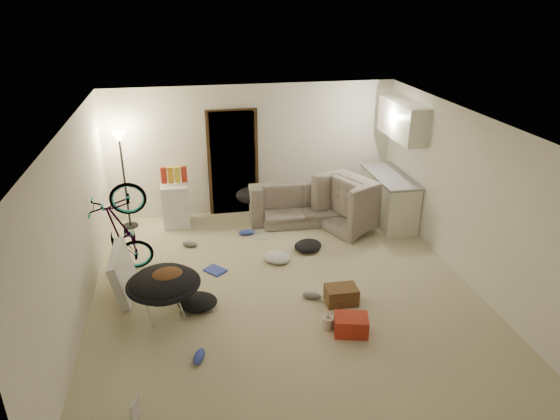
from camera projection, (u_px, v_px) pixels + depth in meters
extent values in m
cube|color=beige|center=(284.00, 289.00, 7.40)|extent=(5.50, 6.00, 0.02)
cube|color=white|center=(284.00, 122.00, 6.39)|extent=(5.50, 6.00, 0.02)
cube|color=white|center=(253.00, 150.00, 9.60)|extent=(5.50, 0.02, 2.50)
cube|color=white|center=(355.00, 353.00, 4.19)|extent=(5.50, 0.02, 2.50)
cube|color=white|center=(74.00, 228.00, 6.41)|extent=(0.02, 6.00, 2.50)
cube|color=white|center=(466.00, 197.00, 7.38)|extent=(0.02, 6.00, 2.50)
cube|color=black|center=(233.00, 163.00, 9.59)|extent=(0.85, 0.10, 2.04)
cube|color=#372413|center=(233.00, 163.00, 9.56)|extent=(0.97, 0.04, 2.10)
cylinder|color=black|center=(131.00, 226.00, 9.35)|extent=(0.28, 0.28, 0.03)
cylinder|color=black|center=(125.00, 184.00, 9.02)|extent=(0.04, 0.04, 1.70)
cone|color=#FFE0A5|center=(119.00, 137.00, 8.67)|extent=(0.24, 0.24, 0.18)
cube|color=silver|center=(388.00, 199.00, 9.44)|extent=(0.60, 1.50, 0.88)
cube|color=gray|center=(391.00, 176.00, 9.26)|extent=(0.64, 1.54, 0.04)
cube|color=silver|center=(403.00, 120.00, 8.86)|extent=(0.38, 1.40, 0.65)
imported|color=#384039|center=(300.00, 204.00, 9.63)|extent=(2.00, 0.82, 0.58)
imported|color=#384039|center=(359.00, 206.00, 9.32)|extent=(1.36, 1.43, 0.73)
imported|color=black|center=(125.00, 249.00, 7.67)|extent=(1.59, 0.74, 0.90)
cube|color=white|center=(176.00, 205.00, 9.26)|extent=(0.49, 0.49, 0.81)
cube|color=#AA2A19|center=(164.00, 176.00, 8.99)|extent=(0.10, 0.08, 0.30)
cube|color=orange|center=(171.00, 175.00, 9.01)|extent=(0.10, 0.07, 0.30)
cube|color=gold|center=(177.00, 175.00, 9.03)|extent=(0.11, 0.08, 0.30)
cube|color=#AA2A19|center=(184.00, 174.00, 9.06)|extent=(0.11, 0.08, 0.30)
cylinder|color=silver|center=(165.00, 301.00, 6.69)|extent=(0.65, 0.65, 0.45)
ellipsoid|color=black|center=(163.00, 284.00, 6.58)|extent=(0.91, 0.91, 0.38)
torus|color=black|center=(163.00, 284.00, 6.58)|extent=(0.98, 0.98, 0.07)
ellipsoid|color=#55341D|center=(167.00, 277.00, 6.52)|extent=(0.60, 0.56, 0.22)
ellipsoid|color=black|center=(251.00, 195.00, 9.36)|extent=(0.64, 0.56, 0.28)
cube|color=silver|center=(122.00, 272.00, 7.17)|extent=(0.28, 1.02, 0.68)
cube|color=brown|center=(341.00, 295.00, 7.01)|extent=(0.45, 0.32, 0.25)
cube|color=#AA2A19|center=(351.00, 325.00, 6.39)|extent=(0.49, 0.41, 0.25)
cylinder|color=beige|center=(328.00, 322.00, 6.51)|extent=(0.15, 0.15, 0.15)
cone|color=beige|center=(328.00, 316.00, 6.47)|extent=(0.08, 0.08, 0.07)
cube|color=#B3B0A5|center=(259.00, 233.00, 9.09)|extent=(0.61, 0.61, 0.01)
cube|color=#3144B2|center=(215.00, 270.00, 7.85)|extent=(0.39, 0.39, 0.03)
cube|color=silver|center=(206.00, 305.00, 6.98)|extent=(0.24, 0.29, 0.02)
ellipsoid|color=#3144B2|center=(246.00, 232.00, 9.01)|extent=(0.30, 0.13, 0.11)
ellipsoid|color=slate|center=(190.00, 244.00, 8.59)|extent=(0.31, 0.21, 0.11)
ellipsoid|color=#3144B2|center=(199.00, 356.00, 5.94)|extent=(0.20, 0.30, 0.10)
ellipsoid|color=slate|center=(312.00, 296.00, 7.13)|extent=(0.30, 0.23, 0.10)
ellipsoid|color=black|center=(197.00, 302.00, 6.92)|extent=(0.65, 0.59, 0.18)
ellipsoid|color=black|center=(308.00, 246.00, 8.48)|extent=(0.65, 0.63, 0.15)
ellipsoid|color=silver|center=(277.00, 257.00, 8.12)|extent=(0.58, 0.55, 0.14)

